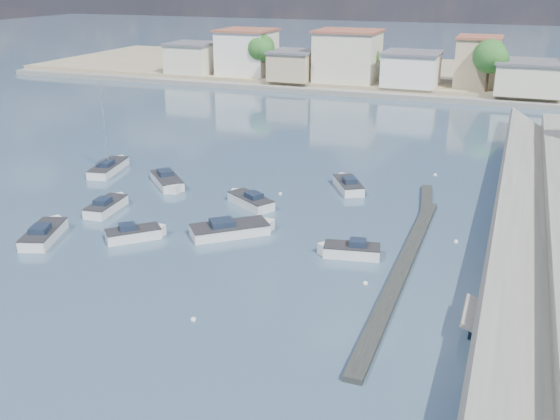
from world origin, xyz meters
name	(u,v)px	position (x,y,z in m)	size (l,w,h in m)	color
ground	(389,150)	(0.00, 40.00, 0.00)	(400.00, 400.00, 0.00)	#2A3F54
breakwater	(408,253)	(6.90, 12.69, 0.17)	(2.00, 31.02, 0.35)	black
far_shore_land	(447,77)	(0.00, 92.00, 0.70)	(160.00, 40.00, 1.40)	gray
far_shore_quay	(430,98)	(0.00, 71.00, 0.40)	(160.00, 2.50, 0.80)	slate
far_town	(508,67)	(10.71, 76.92, 4.93)	(113.01, 12.80, 8.35)	beige
shore_trees	(489,65)	(8.34, 68.11, 6.22)	(74.56, 38.32, 7.92)	#38281E
motorboat_a	(45,233)	(-18.86, 6.09, 0.38)	(3.48, 5.55, 1.48)	silver
motorboat_b	(136,234)	(-12.44, 8.38, 0.38)	(3.96, 3.87, 1.48)	silver
motorboat_c	(249,201)	(-7.53, 18.04, 0.38)	(4.85, 3.95, 1.48)	silver
motorboat_d	(349,251)	(3.06, 11.06, 0.38)	(4.44, 2.30, 1.48)	silver
motorboat_e	(108,206)	(-18.00, 12.64, 0.38)	(2.19, 5.00, 1.48)	silver
motorboat_f	(348,185)	(-0.82, 25.14, 0.38)	(3.83, 4.85, 1.48)	silver
motorboat_g	(168,182)	(-16.66, 20.07, 0.38)	(5.04, 5.06, 1.48)	silver
motorboat_h	(234,230)	(-6.06, 11.74, 0.38)	(5.87, 5.47, 1.48)	silver
sailboat	(110,167)	(-24.40, 22.00, 0.41)	(3.08, 6.50, 9.00)	silver
mooring_buoys	(379,232)	(4.19, 15.87, 0.05)	(19.33, 32.92, 0.33)	silver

